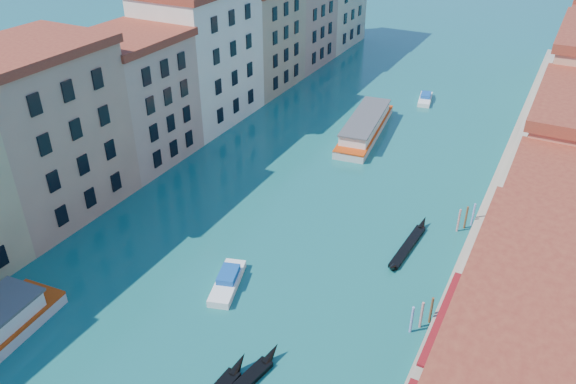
# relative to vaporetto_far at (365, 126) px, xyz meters

# --- Properties ---
(left_bank_palazzos) EXTENTS (12.80, 128.40, 21.00)m
(left_bank_palazzos) POSITION_rel_vaporetto_far_xyz_m (-25.64, -12.32, 8.37)
(left_bank_palazzos) COLOR beige
(left_bank_palazzos) RESTS_ON ground
(quay) EXTENTS (4.00, 140.00, 1.00)m
(quay) POSITION_rel_vaporetto_far_xyz_m (22.36, -11.99, -0.84)
(quay) COLOR gray
(quay) RESTS_ON ground
(vaporetto_far) EXTENTS (6.91, 20.38, 2.97)m
(vaporetto_far) POSITION_rel_vaporetto_far_xyz_m (0.00, 0.00, 0.00)
(vaporetto_far) COLOR beige
(vaporetto_far) RESTS_ON ground
(gondola_far) EXTENTS (1.59, 11.38, 1.61)m
(gondola_far) POSITION_rel_vaporetto_far_xyz_m (14.86, -25.57, -1.01)
(gondola_far) COLOR black
(gondola_far) RESTS_ON ground
(motorboat_mid) EXTENTS (4.03, 7.12, 1.41)m
(motorboat_mid) POSITION_rel_vaporetto_far_xyz_m (0.83, -40.20, -0.79)
(motorboat_mid) COLOR white
(motorboat_mid) RESTS_ON ground
(motorboat_far) EXTENTS (3.09, 6.61, 1.32)m
(motorboat_far) POSITION_rel_vaporetto_far_xyz_m (4.46, 17.89, -0.83)
(motorboat_far) COLOR white
(motorboat_far) RESTS_ON ground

